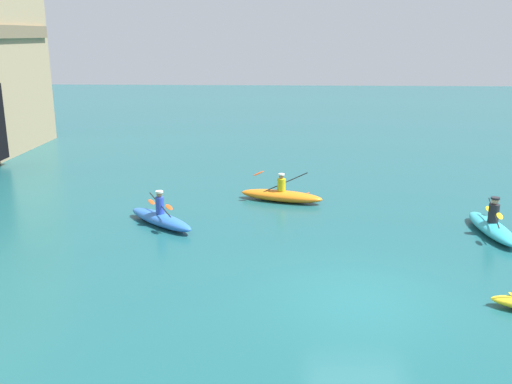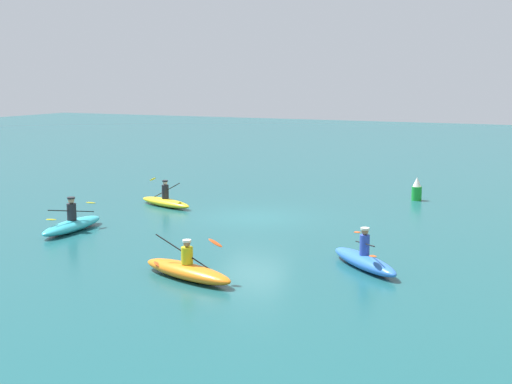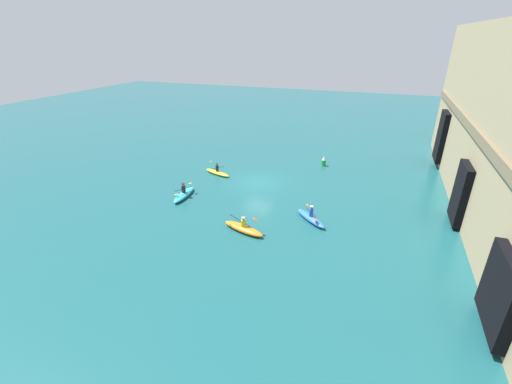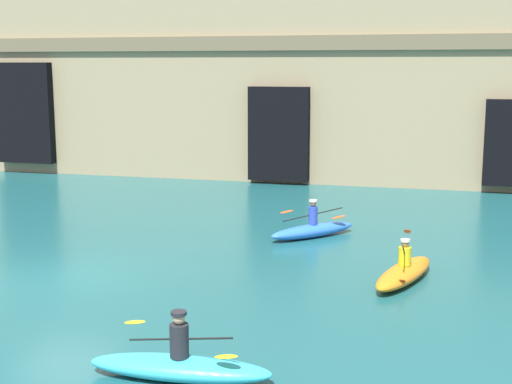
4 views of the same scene
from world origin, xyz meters
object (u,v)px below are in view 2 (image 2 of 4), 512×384
object	(u,v)px
kayak_cyan	(72,224)
kayak_yellow	(165,201)
kayak_orange	(187,270)
marker_buoy	(417,190)
kayak_blue	(364,260)

from	to	relation	value
kayak_cyan	kayak_yellow	bearing A→B (deg)	-7.85
kayak_cyan	kayak_orange	world-z (taller)	kayak_cyan
kayak_yellow	marker_buoy	bearing A→B (deg)	52.42
kayak_orange	kayak_yellow	bearing A→B (deg)	142.50
kayak_blue	marker_buoy	xyz separation A→B (m)	(-11.92, -1.20, 0.23)
kayak_orange	kayak_cyan	bearing A→B (deg)	170.10
kayak_cyan	kayak_yellow	distance (m)	5.55
marker_buoy	kayak_blue	bearing A→B (deg)	5.76
kayak_orange	kayak_yellow	xyz separation A→B (m)	(-8.96, -6.39, -0.02)
marker_buoy	kayak_yellow	bearing A→B (deg)	-56.91
kayak_blue	kayak_cyan	distance (m)	10.77
kayak_cyan	kayak_blue	bearing A→B (deg)	-96.20
kayak_cyan	kayak_orange	distance (m)	7.56
kayak_orange	kayak_yellow	distance (m)	11.01
kayak_cyan	kayak_orange	bearing A→B (deg)	-121.11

